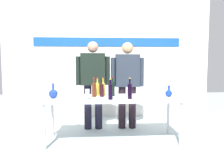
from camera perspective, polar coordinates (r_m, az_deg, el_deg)
The scene contains 24 objects.
ground_plane at distance 3.73m, azimuth 0.17°, elevation -15.98°, with size 10.00×10.00×0.00m, color #AAB8BA.
back_wall at distance 5.07m, azimuth -1.13°, elevation 6.84°, with size 4.79×0.11×3.00m.
display_table at distance 3.55m, azimuth 0.17°, elevation -5.85°, with size 2.20×0.71×0.72m.
decanter_blue_left at distance 3.56m, azimuth -15.28°, elevation -3.84°, with size 0.14×0.14×0.24m.
decanter_blue_right at distance 3.69m, azimuth 14.77°, elevation -3.72°, with size 0.11×0.11×0.19m.
presenter_left at distance 4.13m, azimuth -5.05°, elevation -0.11°, with size 0.65×0.22×1.68m.
presenter_right at distance 4.17m, azimuth 4.08°, elevation -0.18°, with size 0.64×0.22×1.67m.
wine_bottle_0 at distance 3.57m, azimuth -2.74°, elevation -2.90°, with size 0.07×0.07×0.29m.
wine_bottle_1 at distance 3.69m, azimuth -3.88°, elevation -2.58°, with size 0.07×0.07×0.31m.
wine_bottle_2 at distance 3.32m, azimuth -0.44°, elevation -3.20°, with size 0.06×0.06×0.32m.
wine_bottle_3 at distance 3.63m, azimuth 0.17°, elevation -2.50°, with size 0.06×0.06×0.33m.
wine_bottle_4 at distance 3.38m, azimuth 4.72°, elevation -3.04°, with size 0.07×0.07×0.33m.
wine_bottle_5 at distance 3.57m, azimuth -4.82°, elevation -2.75°, with size 0.07×0.07×0.32m.
wine_bottle_6 at distance 3.67m, azimuth -2.38°, elevation -2.58°, with size 0.07×0.07×0.31m.
wine_glass_left_0 at distance 3.81m, azimuth -12.27°, elevation -2.64°, with size 0.06×0.06×0.15m.
wine_glass_left_1 at distance 3.31m, azimuth -6.51°, elevation -3.62°, with size 0.07×0.07×0.16m.
wine_glass_left_2 at distance 3.64m, azimuth -11.11°, elevation -3.10°, with size 0.07×0.07×0.15m.
wine_glass_left_3 at distance 3.79m, azimuth -9.78°, elevation -2.81°, with size 0.06×0.06×0.14m.
wine_glass_left_4 at distance 3.29m, azimuth -7.97°, elevation -3.90°, with size 0.06×0.06×0.15m.
wine_glass_right_0 at distance 3.64m, azimuth 12.09°, elevation -3.36°, with size 0.07×0.07×0.13m.
wine_glass_right_1 at distance 3.77m, azimuth 12.22°, elevation -2.90°, with size 0.07×0.07×0.15m.
wine_glass_right_2 at distance 3.57m, azimuth 7.80°, elevation -3.28°, with size 0.07×0.07×0.14m.
wine_glass_right_3 at distance 3.78m, azimuth 8.24°, elevation -2.70°, with size 0.06×0.06×0.15m.
wine_glass_right_4 at distance 3.71m, azimuth 11.13°, elevation -3.01°, with size 0.06×0.06×0.14m.
Camera 1 is at (-0.25, -3.48, 1.33)m, focal length 34.56 mm.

